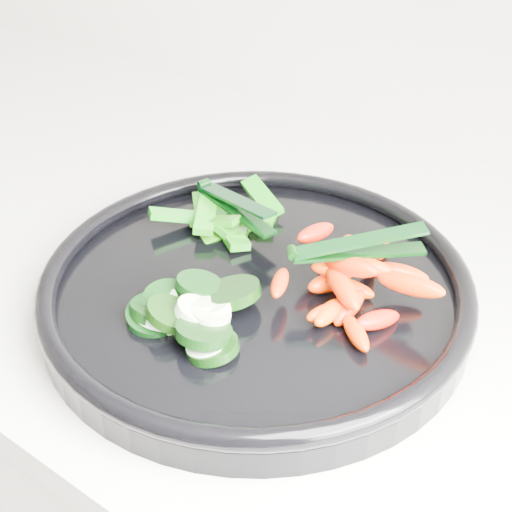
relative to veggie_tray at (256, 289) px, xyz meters
The scene contains 7 objects.
counter 0.78m from the veggie_tray, behind, with size 2.02×0.62×0.93m.
veggie_tray is the anchor object (origin of this frame).
cucumber_pile 0.08m from the veggie_tray, 104.76° to the right, with size 0.12×0.11×0.04m.
carrot_pile 0.09m from the veggie_tray, 23.30° to the left, with size 0.14×0.16×0.06m.
pepper_pile 0.10m from the veggie_tray, 143.04° to the left, with size 0.11×0.12×0.03m.
tong_carrot 0.10m from the veggie_tray, 25.81° to the left, with size 0.09×0.09×0.02m.
tong_pepper 0.10m from the veggie_tray, 139.32° to the left, with size 0.11×0.05×0.02m.
Camera 1 is at (0.90, 1.22, 1.33)m, focal length 50.00 mm.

